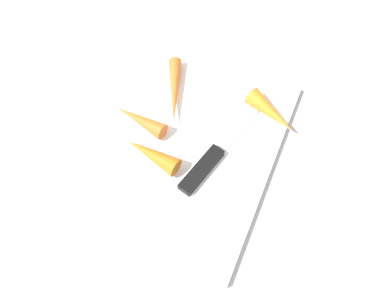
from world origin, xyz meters
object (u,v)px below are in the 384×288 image
at_px(cutting_board, 192,146).
at_px(carrot_long, 271,112).
at_px(carrot_longest, 174,91).
at_px(knife, 207,164).
at_px(carrot_shortest, 151,154).
at_px(carrot_short, 140,119).

xyz_separation_m(cutting_board, carrot_long, (0.10, -0.10, 0.02)).
bearing_deg(carrot_long, carrot_longest, -146.84).
bearing_deg(cutting_board, knife, -125.41).
bearing_deg(carrot_longest, cutting_board, 16.88).
relative_size(cutting_board, knife, 1.81).
bearing_deg(carrot_shortest, knife, -155.91).
distance_m(carrot_longest, carrot_shortest, 0.13).
bearing_deg(carrot_shortest, carrot_long, -126.35).
bearing_deg(carrot_longest, knife, 20.97).
bearing_deg(carrot_shortest, carrot_short, -40.06).
distance_m(cutting_board, carrot_longest, 0.10).
bearing_deg(carrot_long, carrot_shortest, -108.58).
xyz_separation_m(cutting_board, carrot_longest, (0.08, 0.07, 0.02)).
distance_m(knife, carrot_shortest, 0.09).
distance_m(carrot_longest, carrot_long, 0.17).
distance_m(cutting_board, knife, 0.05).
xyz_separation_m(carrot_shortest, carrot_long, (0.15, -0.14, 0.00)).
xyz_separation_m(carrot_shortest, carrot_short, (0.05, 0.05, -0.00)).
bearing_deg(carrot_longest, carrot_shortest, -15.06).
bearing_deg(carrot_longest, carrot_long, 73.26).
xyz_separation_m(knife, carrot_short, (0.03, 0.13, 0.01)).
bearing_deg(knife, carrot_short, 92.03).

